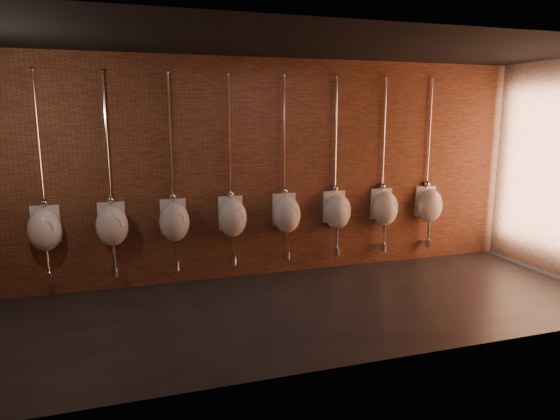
{
  "coord_description": "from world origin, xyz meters",
  "views": [
    {
      "loc": [
        -1.95,
        -5.55,
        2.4
      ],
      "look_at": [
        0.12,
        0.9,
        1.1
      ],
      "focal_mm": 32.0,
      "sensor_mm": 36.0,
      "label": 1
    }
  ],
  "objects_px": {
    "urinal_5": "(337,211)",
    "urinal_7": "(429,205)",
    "urinal_2": "(174,221)",
    "urinal_4": "(287,214)",
    "urinal_3": "(232,217)",
    "urinal_0": "(45,229)",
    "urinal_1": "(112,225)",
    "urinal_6": "(385,208)"
  },
  "relations": [
    {
      "from": "urinal_4",
      "to": "urinal_5",
      "type": "distance_m",
      "value": 0.82
    },
    {
      "from": "urinal_4",
      "to": "urinal_7",
      "type": "xyz_separation_m",
      "value": [
        2.47,
        0.0,
        0.0
      ]
    },
    {
      "from": "urinal_1",
      "to": "urinal_6",
      "type": "relative_size",
      "value": 1.0
    },
    {
      "from": "urinal_1",
      "to": "urinal_5",
      "type": "relative_size",
      "value": 1.0
    },
    {
      "from": "urinal_3",
      "to": "urinal_0",
      "type": "bearing_deg",
      "value": 180.0
    },
    {
      "from": "urinal_1",
      "to": "urinal_5",
      "type": "distance_m",
      "value": 3.3
    },
    {
      "from": "urinal_7",
      "to": "urinal_6",
      "type": "bearing_deg",
      "value": 180.0
    },
    {
      "from": "urinal_0",
      "to": "urinal_6",
      "type": "height_order",
      "value": "same"
    },
    {
      "from": "urinal_6",
      "to": "urinal_2",
      "type": "bearing_deg",
      "value": 180.0
    },
    {
      "from": "urinal_3",
      "to": "urinal_2",
      "type": "bearing_deg",
      "value": 180.0
    },
    {
      "from": "urinal_3",
      "to": "urinal_5",
      "type": "xyz_separation_m",
      "value": [
        1.65,
        0.0,
        0.0
      ]
    },
    {
      "from": "urinal_4",
      "to": "urinal_5",
      "type": "bearing_deg",
      "value": 0.0
    },
    {
      "from": "urinal_7",
      "to": "urinal_2",
      "type": "bearing_deg",
      "value": 180.0
    },
    {
      "from": "urinal_2",
      "to": "urinal_6",
      "type": "bearing_deg",
      "value": 0.0
    },
    {
      "from": "urinal_0",
      "to": "urinal_7",
      "type": "height_order",
      "value": "same"
    },
    {
      "from": "urinal_0",
      "to": "urinal_7",
      "type": "bearing_deg",
      "value": 0.0
    },
    {
      "from": "urinal_3",
      "to": "urinal_5",
      "type": "height_order",
      "value": "same"
    },
    {
      "from": "urinal_2",
      "to": "urinal_4",
      "type": "height_order",
      "value": "same"
    },
    {
      "from": "urinal_6",
      "to": "urinal_1",
      "type": "bearing_deg",
      "value": 180.0
    },
    {
      "from": "urinal_5",
      "to": "urinal_6",
      "type": "bearing_deg",
      "value": 0.0
    },
    {
      "from": "urinal_5",
      "to": "urinal_7",
      "type": "xyz_separation_m",
      "value": [
        1.65,
        0.0,
        0.0
      ]
    },
    {
      "from": "urinal_3",
      "to": "urinal_7",
      "type": "bearing_deg",
      "value": 0.0
    },
    {
      "from": "urinal_1",
      "to": "urinal_3",
      "type": "bearing_deg",
      "value": 0.0
    },
    {
      "from": "urinal_2",
      "to": "urinal_4",
      "type": "relative_size",
      "value": 1.0
    },
    {
      "from": "urinal_0",
      "to": "urinal_6",
      "type": "bearing_deg",
      "value": 0.0
    },
    {
      "from": "urinal_0",
      "to": "urinal_3",
      "type": "relative_size",
      "value": 1.0
    },
    {
      "from": "urinal_1",
      "to": "urinal_6",
      "type": "bearing_deg",
      "value": 0.0
    },
    {
      "from": "urinal_2",
      "to": "urinal_3",
      "type": "relative_size",
      "value": 1.0
    },
    {
      "from": "urinal_5",
      "to": "urinal_6",
      "type": "relative_size",
      "value": 1.0
    },
    {
      "from": "urinal_2",
      "to": "urinal_3",
      "type": "bearing_deg",
      "value": 0.0
    },
    {
      "from": "urinal_0",
      "to": "urinal_6",
      "type": "relative_size",
      "value": 1.0
    },
    {
      "from": "urinal_5",
      "to": "urinal_6",
      "type": "xyz_separation_m",
      "value": [
        0.82,
        0.0,
        0.0
      ]
    },
    {
      "from": "urinal_5",
      "to": "urinal_4",
      "type": "bearing_deg",
      "value": 180.0
    },
    {
      "from": "urinal_1",
      "to": "urinal_7",
      "type": "bearing_deg",
      "value": 0.0
    },
    {
      "from": "urinal_7",
      "to": "urinal_0",
      "type": "bearing_deg",
      "value": 180.0
    },
    {
      "from": "urinal_4",
      "to": "urinal_5",
      "type": "xyz_separation_m",
      "value": [
        0.82,
        0.0,
        0.0
      ]
    },
    {
      "from": "urinal_0",
      "to": "urinal_7",
      "type": "distance_m",
      "value": 5.77
    },
    {
      "from": "urinal_5",
      "to": "urinal_7",
      "type": "height_order",
      "value": "same"
    },
    {
      "from": "urinal_1",
      "to": "urinal_4",
      "type": "bearing_deg",
      "value": 0.0
    },
    {
      "from": "urinal_4",
      "to": "urinal_5",
      "type": "relative_size",
      "value": 1.0
    },
    {
      "from": "urinal_0",
      "to": "urinal_4",
      "type": "relative_size",
      "value": 1.0
    },
    {
      "from": "urinal_1",
      "to": "urinal_4",
      "type": "distance_m",
      "value": 2.47
    }
  ]
}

